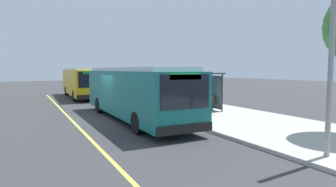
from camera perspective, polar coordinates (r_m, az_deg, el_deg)
The scene contains 10 objects.
ground_plane at distance 16.88m, azimuth -11.22°, elevation -4.91°, with size 120.00×120.00×0.00m, color #38383A.
sidewalk_curb at distance 19.38m, azimuth 6.10°, elevation -3.36°, with size 44.00×6.40×0.15m, color #B7B2A8.
lane_stripe_center at distance 16.42m, azimuth -18.65°, elevation -5.34°, with size 36.00×0.14×0.01m, color #E0D64C.
transit_bus_main at distance 16.08m, azimuth -6.90°, elevation 0.47°, with size 11.43×2.62×2.95m.
transit_bus_second at distance 29.84m, azimuth -17.00°, elevation 2.32°, with size 10.72×2.87×2.95m.
bus_shelter at distance 19.14m, azimuth 7.00°, elevation 2.07°, with size 2.90×1.60×2.48m.
waiting_bench at distance 19.15m, azimuth 7.43°, elevation -1.79°, with size 1.60×0.48×0.95m.
route_sign_post at distance 15.51m, azimuth 4.54°, elevation 1.59°, with size 0.44×0.08×2.80m.
pedestrian_commuter at distance 18.90m, azimuth 1.56°, elevation -0.36°, with size 0.24×0.40×1.69m.
utility_pole at distance 9.93m, azimuth 30.09°, elevation 7.14°, with size 0.16×0.16×6.40m, color gray.
Camera 1 is at (15.99, -4.58, 2.85)m, focal length 30.23 mm.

